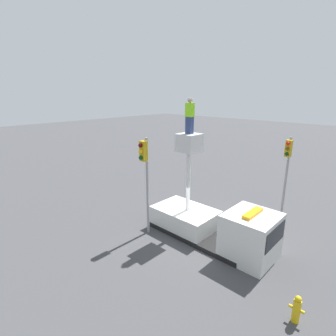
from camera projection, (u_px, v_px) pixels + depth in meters
ground_plane at (200, 235)px, 13.96m from camera, size 120.00×120.00×0.00m
bucket_truck at (213, 224)px, 13.19m from camera, size 6.61×2.33×5.35m
worker at (190, 116)px, 12.83m from camera, size 0.40×0.26×1.75m
traffic_light_pole at (145, 168)px, 13.19m from camera, size 0.34×0.57×5.21m
traffic_light_across at (287, 161)px, 15.65m from camera, size 0.34×0.57×4.82m
fire_hydrant at (297, 309)px, 8.59m from camera, size 0.49×0.25×1.00m
traffic_cone_rear at (157, 209)px, 16.52m from camera, size 0.46×0.46×0.60m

